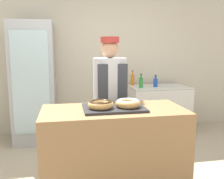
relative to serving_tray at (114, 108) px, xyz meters
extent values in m
cube|color=beige|center=(0.00, 2.13, 0.44)|extent=(8.00, 0.06, 2.70)
cube|color=#997047|center=(0.00, 0.00, -0.46)|extent=(1.42, 0.67, 0.90)
cube|color=#2D2D33|center=(0.00, 0.00, 0.00)|extent=(0.60, 0.43, 0.02)
torus|color=tan|center=(-0.14, -0.03, 0.05)|extent=(0.25, 0.25, 0.07)
torus|color=#331E0F|center=(-0.14, -0.03, 0.06)|extent=(0.22, 0.22, 0.04)
torus|color=tan|center=(0.14, -0.03, 0.05)|extent=(0.25, 0.25, 0.07)
torus|color=white|center=(0.14, -0.03, 0.06)|extent=(0.22, 0.22, 0.04)
cube|color=black|center=(-0.11, 0.15, 0.03)|extent=(0.08, 0.08, 0.03)
cube|color=black|center=(0.11, 0.15, 0.03)|extent=(0.08, 0.08, 0.03)
cylinder|color=#4C4C51|center=(0.07, 0.62, -0.52)|extent=(0.30, 0.30, 0.79)
cylinder|color=silver|center=(0.07, 0.62, 0.17)|extent=(0.41, 0.41, 0.59)
cube|color=#383D47|center=(0.07, 0.43, -0.21)|extent=(0.35, 0.02, 1.24)
sphere|color=tan|center=(0.07, 0.62, 0.57)|extent=(0.21, 0.21, 0.21)
cylinder|color=#B2332D|center=(0.07, 0.62, 0.68)|extent=(0.22, 0.22, 0.07)
cube|color=#ADB2B7|center=(-0.96, 1.73, 0.04)|extent=(0.64, 0.68, 1.90)
cube|color=silver|center=(-0.96, 1.38, 0.07)|extent=(0.53, 0.02, 1.52)
cube|color=silver|center=(1.14, 1.73, -0.50)|extent=(1.02, 0.62, 0.83)
cube|color=gray|center=(1.14, 1.73, -0.10)|extent=(1.02, 0.62, 0.01)
cylinder|color=orange|center=(0.72, 1.95, 0.01)|extent=(0.06, 0.06, 0.18)
cylinder|color=orange|center=(0.72, 1.95, 0.14)|extent=(0.03, 0.03, 0.07)
cylinder|color=black|center=(0.72, 1.95, 0.18)|extent=(0.03, 0.03, 0.01)
cylinder|color=#1E4CB2|center=(1.06, 1.68, -0.01)|extent=(0.07, 0.07, 0.14)
cylinder|color=#1E4CB2|center=(1.06, 1.68, 0.09)|extent=(0.03, 0.03, 0.05)
cylinder|color=black|center=(1.06, 1.68, 0.12)|extent=(0.04, 0.04, 0.01)
cylinder|color=#2D8C38|center=(0.78, 1.64, 0.00)|extent=(0.07, 0.07, 0.16)
cylinder|color=#2D8C38|center=(0.78, 1.64, 0.11)|extent=(0.03, 0.03, 0.06)
cylinder|color=black|center=(0.78, 1.64, 0.15)|extent=(0.03, 0.03, 0.01)
camera|label=1|loc=(-0.45, -2.37, 0.59)|focal=40.00mm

